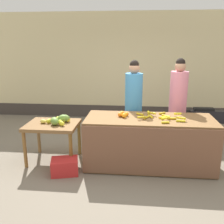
# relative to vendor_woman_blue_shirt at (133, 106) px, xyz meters

# --- Properties ---
(ground_plane) EXTENTS (24.00, 24.00, 0.00)m
(ground_plane) POSITION_rel_vendor_woman_blue_shirt_xyz_m (-0.09, -0.68, -0.92)
(ground_plane) COLOR #756B5B
(market_wall_back) EXTENTS (9.29, 0.23, 2.98)m
(market_wall_back) POSITION_rel_vendor_woman_blue_shirt_xyz_m (-0.09, 2.37, 0.54)
(market_wall_back) COLOR beige
(market_wall_back) RESTS_ON ground
(fruit_stall_counter) EXTENTS (2.21, 0.89, 0.88)m
(fruit_stall_counter) POSITION_rel_vendor_woman_blue_shirt_xyz_m (0.29, -0.69, -0.48)
(fruit_stall_counter) COLOR brown
(fruit_stall_counter) RESTS_ON ground
(side_table_wooden) EXTENTS (0.92, 0.73, 0.72)m
(side_table_wooden) POSITION_rel_vendor_woman_blue_shirt_xyz_m (-1.45, -0.68, -0.29)
(side_table_wooden) COLOR brown
(side_table_wooden) RESTS_ON ground
(banana_bunch_pile) EXTENTS (0.82, 0.69, 0.07)m
(banana_bunch_pile) POSITION_rel_vendor_woman_blue_shirt_xyz_m (0.48, -0.66, -0.01)
(banana_bunch_pile) COLOR gold
(banana_bunch_pile) RESTS_ON fruit_stall_counter
(orange_pile) EXTENTS (0.19, 0.21, 0.09)m
(orange_pile) POSITION_rel_vendor_woman_blue_shirt_xyz_m (-0.17, -0.64, 0.00)
(orange_pile) COLOR orange
(orange_pile) RESTS_ON fruit_stall_counter
(mango_papaya_pile) EXTENTS (0.54, 0.41, 0.14)m
(mango_papaya_pile) POSITION_rel_vendor_woman_blue_shirt_xyz_m (-1.33, -0.66, -0.13)
(mango_papaya_pile) COLOR yellow
(mango_papaya_pile) RESTS_ON side_table_wooden
(vendor_woman_blue_shirt) EXTENTS (0.34, 0.34, 1.82)m
(vendor_woman_blue_shirt) POSITION_rel_vendor_woman_blue_shirt_xyz_m (0.00, 0.00, 0.00)
(vendor_woman_blue_shirt) COLOR #33333D
(vendor_woman_blue_shirt) RESTS_ON ground
(vendor_woman_pink_shirt) EXTENTS (0.34, 0.34, 1.85)m
(vendor_woman_pink_shirt) POSITION_rel_vendor_woman_blue_shirt_xyz_m (0.87, 0.07, 0.02)
(vendor_woman_pink_shirt) COLOR #33333D
(vendor_woman_pink_shirt) RESTS_ON ground
(parked_motorcycle) EXTENTS (1.60, 0.18, 0.88)m
(parked_motorcycle) POSITION_rel_vendor_woman_blue_shirt_xyz_m (1.70, 0.84, -0.52)
(parked_motorcycle) COLOR black
(parked_motorcycle) RESTS_ON ground
(produce_crate) EXTENTS (0.50, 0.42, 0.26)m
(produce_crate) POSITION_rel_vendor_woman_blue_shirt_xyz_m (-1.11, -1.15, -0.79)
(produce_crate) COLOR red
(produce_crate) RESTS_ON ground
(produce_sack) EXTENTS (0.45, 0.46, 0.53)m
(produce_sack) POSITION_rel_vendor_woman_blue_shirt_xyz_m (-0.74, 0.00, -0.65)
(produce_sack) COLOR maroon
(produce_sack) RESTS_ON ground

